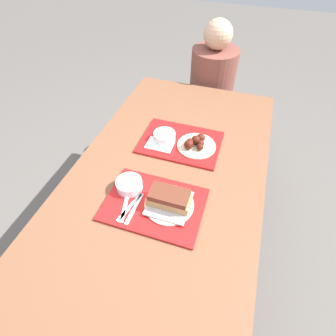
{
  "coord_description": "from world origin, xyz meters",
  "views": [
    {
      "loc": [
        0.28,
        -0.82,
        1.74
      ],
      "look_at": [
        0.0,
        0.01,
        0.81
      ],
      "focal_mm": 28.0,
      "sensor_mm": 36.0,
      "label": 1
    }
  ],
  "objects_px": {
    "bowl_coleslaw_near": "(129,184)",
    "wings_plate_far": "(196,143)",
    "tray_far": "(181,142)",
    "bowl_coleslaw_far": "(164,136)",
    "brisket_sandwich_plate": "(169,200)",
    "tray_near": "(154,204)",
    "person_seated_across": "(212,78)"
  },
  "relations": [
    {
      "from": "wings_plate_far",
      "to": "brisket_sandwich_plate",
      "type": "bearing_deg",
      "value": -92.3
    },
    {
      "from": "tray_far",
      "to": "brisket_sandwich_plate",
      "type": "distance_m",
      "value": 0.43
    },
    {
      "from": "wings_plate_far",
      "to": "person_seated_across",
      "type": "relative_size",
      "value": 0.29
    },
    {
      "from": "wings_plate_far",
      "to": "tray_near",
      "type": "bearing_deg",
      "value": -100.86
    },
    {
      "from": "brisket_sandwich_plate",
      "to": "bowl_coleslaw_near",
      "type": "bearing_deg",
      "value": 170.42
    },
    {
      "from": "brisket_sandwich_plate",
      "to": "wings_plate_far",
      "type": "relative_size",
      "value": 1.05
    },
    {
      "from": "tray_near",
      "to": "bowl_coleslaw_near",
      "type": "relative_size",
      "value": 3.59
    },
    {
      "from": "tray_far",
      "to": "brisket_sandwich_plate",
      "type": "bearing_deg",
      "value": -81.0
    },
    {
      "from": "person_seated_across",
      "to": "bowl_coleslaw_near",
      "type": "bearing_deg",
      "value": -96.59
    },
    {
      "from": "bowl_coleslaw_near",
      "to": "brisket_sandwich_plate",
      "type": "height_order",
      "value": "brisket_sandwich_plate"
    },
    {
      "from": "tray_near",
      "to": "bowl_coleslaw_far",
      "type": "xyz_separation_m",
      "value": [
        -0.1,
        0.43,
        0.03
      ]
    },
    {
      "from": "tray_near",
      "to": "person_seated_across",
      "type": "height_order",
      "value": "person_seated_across"
    },
    {
      "from": "tray_far",
      "to": "bowl_coleslaw_near",
      "type": "bearing_deg",
      "value": -109.29
    },
    {
      "from": "brisket_sandwich_plate",
      "to": "tray_near",
      "type": "bearing_deg",
      "value": -168.31
    },
    {
      "from": "bowl_coleslaw_far",
      "to": "brisket_sandwich_plate",
      "type": "bearing_deg",
      "value": -68.72
    },
    {
      "from": "tray_near",
      "to": "bowl_coleslaw_near",
      "type": "distance_m",
      "value": 0.15
    },
    {
      "from": "tray_near",
      "to": "bowl_coleslaw_far",
      "type": "relative_size",
      "value": 3.59
    },
    {
      "from": "tray_far",
      "to": "wings_plate_far",
      "type": "bearing_deg",
      "value": -9.51
    },
    {
      "from": "tray_near",
      "to": "tray_far",
      "type": "relative_size",
      "value": 1.0
    },
    {
      "from": "bowl_coleslaw_near",
      "to": "wings_plate_far",
      "type": "relative_size",
      "value": 0.58
    },
    {
      "from": "person_seated_across",
      "to": "tray_far",
      "type": "bearing_deg",
      "value": -90.5
    },
    {
      "from": "brisket_sandwich_plate",
      "to": "wings_plate_far",
      "type": "height_order",
      "value": "brisket_sandwich_plate"
    },
    {
      "from": "bowl_coleslaw_far",
      "to": "tray_far",
      "type": "bearing_deg",
      "value": 8.71
    },
    {
      "from": "wings_plate_far",
      "to": "person_seated_across",
      "type": "bearing_deg",
      "value": 95.0
    },
    {
      "from": "person_seated_across",
      "to": "wings_plate_far",
      "type": "bearing_deg",
      "value": -85.0
    },
    {
      "from": "brisket_sandwich_plate",
      "to": "wings_plate_far",
      "type": "xyz_separation_m",
      "value": [
        0.02,
        0.41,
        -0.01
      ]
    },
    {
      "from": "brisket_sandwich_plate",
      "to": "wings_plate_far",
      "type": "distance_m",
      "value": 0.41
    },
    {
      "from": "brisket_sandwich_plate",
      "to": "bowl_coleslaw_far",
      "type": "xyz_separation_m",
      "value": [
        -0.16,
        0.41,
        -0.01
      ]
    },
    {
      "from": "brisket_sandwich_plate",
      "to": "person_seated_across",
      "type": "height_order",
      "value": "person_seated_across"
    },
    {
      "from": "bowl_coleslaw_far",
      "to": "person_seated_across",
      "type": "relative_size",
      "value": 0.17
    },
    {
      "from": "bowl_coleslaw_near",
      "to": "person_seated_across",
      "type": "bearing_deg",
      "value": 83.41
    },
    {
      "from": "tray_far",
      "to": "bowl_coleslaw_far",
      "type": "bearing_deg",
      "value": -171.29
    }
  ]
}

